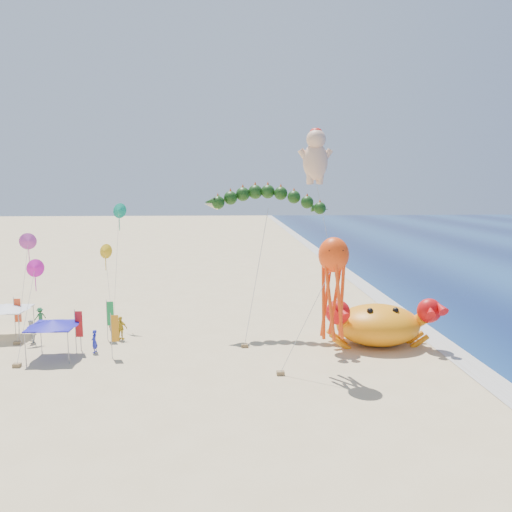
{
  "coord_description": "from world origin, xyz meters",
  "views": [
    {
      "loc": [
        -4.15,
        -36.25,
        11.98
      ],
      "look_at": [
        -2.0,
        2.0,
        6.5
      ],
      "focal_mm": 35.0,
      "sensor_mm": 36.0,
      "label": 1
    }
  ],
  "objects_px": {
    "crab_inflatable": "(378,323)",
    "canopy_blue": "(53,323)",
    "dragon_kite": "(267,203)",
    "cherub_kite": "(316,155)",
    "canopy_white": "(7,307)",
    "octopus_kite": "(333,280)"
  },
  "relations": [
    {
      "from": "canopy_blue",
      "to": "canopy_white",
      "type": "relative_size",
      "value": 0.97
    },
    {
      "from": "dragon_kite",
      "to": "cherub_kite",
      "type": "distance_m",
      "value": 8.76
    },
    {
      "from": "crab_inflatable",
      "to": "cherub_kite",
      "type": "xyz_separation_m",
      "value": [
        -3.09,
        10.76,
        13.07
      ]
    },
    {
      "from": "octopus_kite",
      "to": "canopy_white",
      "type": "xyz_separation_m",
      "value": [
        -24.01,
        9.18,
        -3.65
      ]
    },
    {
      "from": "crab_inflatable",
      "to": "dragon_kite",
      "type": "height_order",
      "value": "dragon_kite"
    },
    {
      "from": "canopy_white",
      "to": "octopus_kite",
      "type": "bearing_deg",
      "value": -20.93
    },
    {
      "from": "dragon_kite",
      "to": "canopy_blue",
      "type": "distance_m",
      "value": 18.49
    },
    {
      "from": "dragon_kite",
      "to": "canopy_white",
      "type": "height_order",
      "value": "dragon_kite"
    },
    {
      "from": "dragon_kite",
      "to": "crab_inflatable",
      "type": "bearing_deg",
      "value": -31.29
    },
    {
      "from": "canopy_blue",
      "to": "canopy_white",
      "type": "bearing_deg",
      "value": 136.72
    },
    {
      "from": "octopus_kite",
      "to": "canopy_white",
      "type": "relative_size",
      "value": 2.51
    },
    {
      "from": "octopus_kite",
      "to": "crab_inflatable",
      "type": "bearing_deg",
      "value": 49.84
    },
    {
      "from": "cherub_kite",
      "to": "octopus_kite",
      "type": "relative_size",
      "value": 1.95
    },
    {
      "from": "crab_inflatable",
      "to": "cherub_kite",
      "type": "distance_m",
      "value": 17.21
    },
    {
      "from": "cherub_kite",
      "to": "canopy_white",
      "type": "height_order",
      "value": "cherub_kite"
    },
    {
      "from": "dragon_kite",
      "to": "canopy_white",
      "type": "relative_size",
      "value": 3.33
    },
    {
      "from": "canopy_white",
      "to": "cherub_kite",
      "type": "bearing_deg",
      "value": 15.65
    },
    {
      "from": "cherub_kite",
      "to": "canopy_white",
      "type": "distance_m",
      "value": 29.34
    },
    {
      "from": "cherub_kite",
      "to": "octopus_kite",
      "type": "bearing_deg",
      "value": -95.74
    },
    {
      "from": "cherub_kite",
      "to": "dragon_kite",
      "type": "bearing_deg",
      "value": -130.48
    },
    {
      "from": "canopy_blue",
      "to": "dragon_kite",
      "type": "bearing_deg",
      "value": 22.29
    },
    {
      "from": "crab_inflatable",
      "to": "canopy_blue",
      "type": "xyz_separation_m",
      "value": [
        -23.46,
        -1.4,
        0.78
      ]
    }
  ]
}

